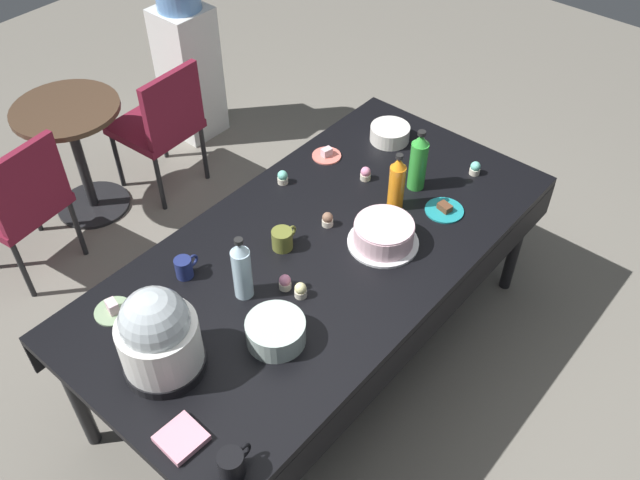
% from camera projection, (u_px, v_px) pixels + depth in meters
% --- Properties ---
extents(ground, '(9.00, 9.00, 0.00)m').
position_uv_depth(ground, '(320.00, 354.00, 3.41)').
color(ground, slate).
extents(potluck_table, '(2.20, 1.10, 0.75)m').
position_uv_depth(potluck_table, '(320.00, 259.00, 2.93)').
color(potluck_table, black).
rests_on(potluck_table, ground).
extents(frosted_layer_cake, '(0.31, 0.31, 0.11)m').
position_uv_depth(frosted_layer_cake, '(384.00, 234.00, 2.87)').
color(frosted_layer_cake, silver).
rests_on(frosted_layer_cake, potluck_table).
extents(slow_cooker, '(0.30, 0.30, 0.37)m').
position_uv_depth(slow_cooker, '(158.00, 336.00, 2.33)').
color(slow_cooker, black).
rests_on(slow_cooker, potluck_table).
extents(glass_salad_bowl, '(0.23, 0.23, 0.10)m').
position_uv_depth(glass_salad_bowl, '(276.00, 331.00, 2.50)').
color(glass_salad_bowl, '#B2C6BC').
rests_on(glass_salad_bowl, potluck_table).
extents(ceramic_snack_bowl, '(0.20, 0.20, 0.08)m').
position_uv_depth(ceramic_snack_bowl, '(390.00, 133.00, 3.42)').
color(ceramic_snack_bowl, silver).
rests_on(ceramic_snack_bowl, potluck_table).
extents(dessert_plate_teal, '(0.18, 0.18, 0.04)m').
position_uv_depth(dessert_plate_teal, '(444.00, 210.00, 3.05)').
color(dessert_plate_teal, teal).
rests_on(dessert_plate_teal, potluck_table).
extents(dessert_plate_coral, '(0.14, 0.14, 0.05)m').
position_uv_depth(dessert_plate_coral, '(327.00, 155.00, 3.34)').
color(dessert_plate_coral, '#E07266').
rests_on(dessert_plate_coral, potluck_table).
extents(dessert_plate_sage, '(0.15, 0.15, 0.06)m').
position_uv_depth(dessert_plate_sage, '(113.00, 310.00, 2.62)').
color(dessert_plate_sage, '#8CA87F').
rests_on(dessert_plate_sage, potluck_table).
extents(cupcake_rose, '(0.05, 0.05, 0.07)m').
position_uv_depth(cupcake_rose, '(366.00, 174.00, 3.20)').
color(cupcake_rose, beige).
rests_on(cupcake_rose, potluck_table).
extents(cupcake_berry, '(0.05, 0.05, 0.07)m').
position_uv_depth(cupcake_berry, '(285.00, 282.00, 2.70)').
color(cupcake_berry, beige).
rests_on(cupcake_berry, potluck_table).
extents(cupcake_cocoa, '(0.05, 0.05, 0.07)m').
position_uv_depth(cupcake_cocoa, '(301.00, 290.00, 2.67)').
color(cupcake_cocoa, beige).
rests_on(cupcake_cocoa, potluck_table).
extents(cupcake_mint, '(0.05, 0.05, 0.07)m').
position_uv_depth(cupcake_mint, '(475.00, 168.00, 3.23)').
color(cupcake_mint, beige).
rests_on(cupcake_mint, potluck_table).
extents(cupcake_lemon, '(0.05, 0.05, 0.07)m').
position_uv_depth(cupcake_lemon, '(328.00, 219.00, 2.97)').
color(cupcake_lemon, beige).
rests_on(cupcake_lemon, potluck_table).
extents(cupcake_vanilla, '(0.05, 0.05, 0.07)m').
position_uv_depth(cupcake_vanilla, '(283.00, 177.00, 3.18)').
color(cupcake_vanilla, beige).
rests_on(cupcake_vanilla, potluck_table).
extents(soda_bottle_water, '(0.08, 0.08, 0.30)m').
position_uv_depth(soda_bottle_water, '(242.00, 269.00, 2.61)').
color(soda_bottle_water, silver).
rests_on(soda_bottle_water, potluck_table).
extents(soda_bottle_orange_juice, '(0.07, 0.07, 0.29)m').
position_uv_depth(soda_bottle_orange_juice, '(397.00, 183.00, 2.99)').
color(soda_bottle_orange_juice, orange).
rests_on(soda_bottle_orange_juice, potluck_table).
extents(soda_bottle_lime_soda, '(0.08, 0.08, 0.31)m').
position_uv_depth(soda_bottle_lime_soda, '(418.00, 162.00, 3.09)').
color(soda_bottle_lime_soda, green).
rests_on(soda_bottle_lime_soda, potluck_table).
extents(coffee_mug_navy, '(0.11, 0.07, 0.09)m').
position_uv_depth(coffee_mug_navy, '(184.00, 267.00, 2.74)').
color(coffee_mug_navy, navy).
rests_on(coffee_mug_navy, potluck_table).
extents(coffee_mug_olive, '(0.13, 0.09, 0.09)m').
position_uv_depth(coffee_mug_olive, '(283.00, 239.00, 2.86)').
color(coffee_mug_olive, olive).
rests_on(coffee_mug_olive, potluck_table).
extents(coffee_mug_black, '(0.13, 0.09, 0.10)m').
position_uv_depth(coffee_mug_black, '(232.00, 464.00, 2.12)').
color(coffee_mug_black, black).
rests_on(coffee_mug_black, potluck_table).
extents(paper_napkin_stack, '(0.15, 0.15, 0.02)m').
position_uv_depth(paper_napkin_stack, '(181.00, 438.00, 2.23)').
color(paper_napkin_stack, pink).
rests_on(paper_napkin_stack, potluck_table).
extents(maroon_chair_left, '(0.50, 0.50, 0.85)m').
position_uv_depth(maroon_chair_left, '(20.00, 200.00, 3.51)').
color(maroon_chair_left, maroon).
rests_on(maroon_chair_left, ground).
extents(maroon_chair_right, '(0.47, 0.47, 0.85)m').
position_uv_depth(maroon_chair_right, '(162.00, 122.00, 4.03)').
color(maroon_chair_right, maroon).
rests_on(maroon_chair_right, ground).
extents(round_cafe_table, '(0.60, 0.60, 0.72)m').
position_uv_depth(round_cafe_table, '(75.00, 140.00, 3.88)').
color(round_cafe_table, '#473323').
rests_on(round_cafe_table, ground).
extents(water_cooler, '(0.32, 0.32, 1.24)m').
position_uv_depth(water_cooler, '(187.00, 54.00, 4.42)').
color(water_cooler, silver).
rests_on(water_cooler, ground).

